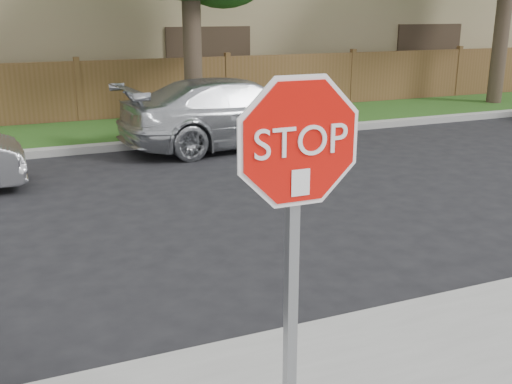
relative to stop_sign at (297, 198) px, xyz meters
name	(u,v)px	position (x,y,z in m)	size (l,w,h in m)	color
ground	(250,344)	(0.32, 1.48, -1.83)	(90.00, 90.00, 0.00)	black
far_curb	(102,148)	(0.32, 9.63, -1.75)	(70.00, 0.30, 0.15)	gray
grass_strip	(90,134)	(0.32, 11.28, -1.77)	(70.00, 3.00, 0.12)	#1E4714
fence	(79,93)	(0.32, 12.88, -1.03)	(70.00, 0.12, 1.60)	brown
stop_sign	(297,198)	(0.00, 0.00, 0.00)	(1.01, 0.13, 2.55)	gray
sedan_right	(236,112)	(3.12, 9.06, -1.10)	(2.03, 5.00, 1.45)	#B6B9BE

